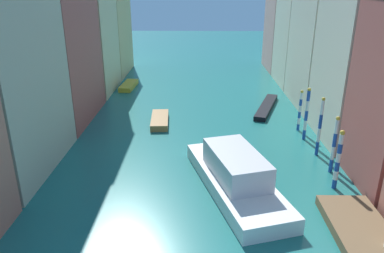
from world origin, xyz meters
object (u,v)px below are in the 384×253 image
at_px(mooring_pole_0, 338,159).
at_px(motorboat_0, 160,120).
at_px(waterfront_dock, 363,235).
at_px(vaporetto_white, 235,175).
at_px(mooring_pole_1, 334,144).
at_px(motorboat_1, 129,85).
at_px(mooring_pole_3, 306,114).
at_px(mooring_pole_4, 300,110).
at_px(gondola_black, 266,107).
at_px(mooring_pole_2, 320,126).

bearing_deg(mooring_pole_0, motorboat_0, 136.79).
bearing_deg(waterfront_dock, vaporetto_white, 141.05).
xyz_separation_m(mooring_pole_1, motorboat_1, (-19.90, 24.18, -2.02)).
bearing_deg(mooring_pole_1, waterfront_dock, -95.69).
bearing_deg(motorboat_1, mooring_pole_0, -53.95).
bearing_deg(motorboat_1, mooring_pole_3, -42.34).
distance_m(mooring_pole_0, motorboat_0, 18.91).
xyz_separation_m(mooring_pole_1, vaporetto_white, (-7.61, -2.68, -1.23)).
distance_m(mooring_pole_0, mooring_pole_4, 11.11).
distance_m(gondola_black, motorboat_1, 19.70).
bearing_deg(gondola_black, mooring_pole_3, -77.17).
bearing_deg(motorboat_0, mooring_pole_2, -27.80).
bearing_deg(vaporetto_white, mooring_pole_4, 57.45).
relative_size(mooring_pole_1, mooring_pole_3, 0.92).
xyz_separation_m(mooring_pole_0, gondola_black, (-1.85, 17.61, -2.01)).
xyz_separation_m(waterfront_dock, mooring_pole_4, (0.45, 16.85, 1.79)).
bearing_deg(motorboat_0, motorboat_1, 112.41).
bearing_deg(waterfront_dock, mooring_pole_0, 87.14).
bearing_deg(mooring_pole_4, waterfront_dock, -91.55).
xyz_separation_m(mooring_pole_2, motorboat_0, (-14.05, 7.41, -2.27)).
xyz_separation_m(mooring_pole_4, motorboat_1, (-19.54, 15.51, -1.79)).
height_order(mooring_pole_2, motorboat_1, mooring_pole_2).
relative_size(waterfront_dock, vaporetto_white, 0.60).
bearing_deg(vaporetto_white, motorboat_1, 114.59).
height_order(mooring_pole_1, mooring_pole_4, mooring_pole_1).
relative_size(mooring_pole_2, motorboat_0, 0.97).
xyz_separation_m(mooring_pole_1, mooring_pole_2, (-0.19, 3.03, 0.27)).
bearing_deg(mooring_pole_0, vaporetto_white, -178.02).
bearing_deg(vaporetto_white, waterfront_dock, -38.95).
relative_size(mooring_pole_0, mooring_pole_4, 1.08).
relative_size(vaporetto_white, motorboat_0, 2.38).
bearing_deg(motorboat_0, mooring_pole_3, -16.26).
height_order(waterfront_dock, mooring_pole_2, mooring_pole_2).
bearing_deg(mooring_pole_0, mooring_pole_2, 86.42).
xyz_separation_m(mooring_pole_4, gondola_black, (-2.02, 6.50, -1.83)).
bearing_deg(mooring_pole_0, motorboat_1, 126.05).
bearing_deg(motorboat_1, mooring_pole_1, -50.54).
distance_m(mooring_pole_3, mooring_pole_4, 2.32).
bearing_deg(gondola_black, mooring_pole_4, -72.73).
distance_m(mooring_pole_2, gondola_black, 12.56).
distance_m(mooring_pole_4, motorboat_0, 14.10).
bearing_deg(mooring_pole_1, vaporetto_white, -160.58).
height_order(mooring_pole_2, mooring_pole_3, mooring_pole_2).
bearing_deg(waterfront_dock, motorboat_0, 125.79).
relative_size(waterfront_dock, mooring_pole_1, 1.64).
relative_size(mooring_pole_1, vaporetto_white, 0.36).
relative_size(mooring_pole_4, motorboat_0, 0.78).
bearing_deg(vaporetto_white, mooring_pole_1, 19.42).
xyz_separation_m(mooring_pole_4, motorboat_0, (-13.88, 1.77, -1.78)).
distance_m(mooring_pole_1, mooring_pole_3, 6.41).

